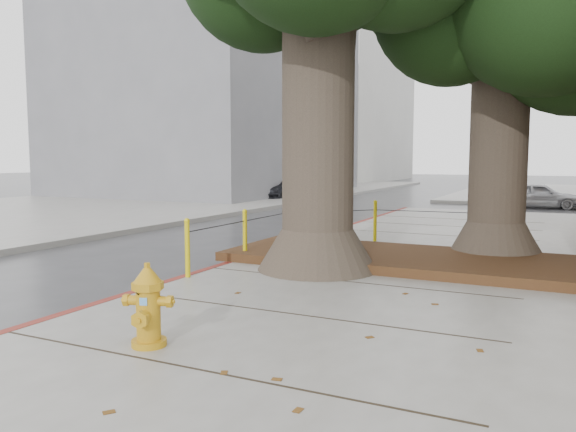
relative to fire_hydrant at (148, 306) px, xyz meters
name	(u,v)px	position (x,y,z in m)	size (l,w,h in m)	color
ground	(255,321)	(0.27, 1.69, -0.56)	(140.00, 140.00, 0.00)	#28282B
sidewalk_opposite	(69,209)	(-13.73, 11.69, -0.49)	(14.00, 60.00, 0.15)	slate
curb_red	(226,267)	(-1.73, 4.19, -0.49)	(0.14, 26.00, 0.16)	maroon
planter_bed	(405,259)	(1.17, 5.59, -0.33)	(6.40, 2.60, 0.16)	black
building_far_grey	(215,91)	(-14.73, 23.69, 5.44)	(12.00, 16.00, 12.00)	slate
building_far_white	(330,102)	(-16.73, 46.69, 6.94)	(12.00, 18.00, 15.00)	silver
bollard_ring	(324,227)	(-0.59, 6.06, 0.10)	(3.79, 5.39, 0.95)	#CCB60B
fire_hydrant	(148,306)	(0.00, 0.00, 0.00)	(0.45, 0.44, 0.85)	#C88F14
car_silver	(540,195)	(2.88, 20.99, -0.03)	(1.25, 3.10, 1.06)	#A2A2A7
car_dark	(279,188)	(-9.17, 20.94, 0.03)	(1.66, 4.08, 1.18)	black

